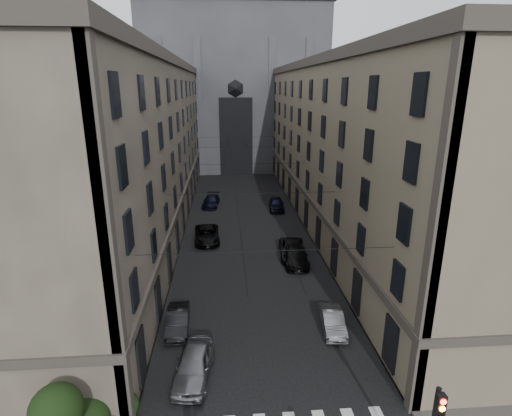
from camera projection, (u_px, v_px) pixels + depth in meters
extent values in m
cube|color=#383533|center=(156.00, 225.00, 47.56)|extent=(7.00, 80.00, 0.15)
cube|color=#383533|center=(329.00, 221.00, 49.15)|extent=(7.00, 80.00, 0.15)
cube|color=#474036|center=(123.00, 151.00, 44.71)|extent=(13.00, 60.00, 18.00)
cube|color=#38332D|center=(115.00, 62.00, 41.95)|extent=(13.60, 60.60, 0.90)
cube|color=#38332D|center=(127.00, 192.00, 46.12)|extent=(13.40, 60.30, 0.50)
cube|color=brown|center=(358.00, 148.00, 46.75)|extent=(13.00, 60.00, 18.00)
cube|color=#38332D|center=(365.00, 63.00, 43.99)|extent=(13.60, 60.60, 0.90)
cube|color=#38332D|center=(355.00, 188.00, 48.16)|extent=(13.40, 60.30, 0.50)
cube|color=#2D2D33|center=(234.00, 91.00, 81.14)|extent=(34.00, 22.00, 30.00)
cube|color=#38332D|center=(233.00, 7.00, 76.59)|extent=(35.00, 23.00, 1.20)
cube|color=black|center=(236.00, 137.00, 72.96)|extent=(6.00, 0.30, 14.00)
cube|color=black|center=(440.00, 406.00, 14.84)|extent=(0.34, 0.30, 1.00)
cylinder|color=#FF0C07|center=(443.00, 402.00, 14.59)|extent=(0.22, 0.05, 0.22)
cylinder|color=orange|center=(442.00, 409.00, 14.68)|extent=(0.22, 0.05, 0.22)
cylinder|color=black|center=(441.00, 416.00, 14.78)|extent=(0.22, 0.05, 0.22)
sphere|color=black|center=(125.00, 405.00, 19.74)|extent=(1.40, 1.40, 1.40)
sphere|color=black|center=(56.00, 410.00, 16.77)|extent=(2.20, 2.20, 2.20)
cylinder|color=black|center=(268.00, 251.00, 21.40)|extent=(14.00, 0.03, 0.03)
cylinder|color=black|center=(252.00, 193.00, 32.83)|extent=(14.00, 0.03, 0.03)
cylinder|color=black|center=(244.00, 164.00, 45.22)|extent=(14.00, 0.03, 0.03)
cylinder|color=black|center=(240.00, 147.00, 57.61)|extent=(14.00, 0.03, 0.03)
cylinder|color=black|center=(237.00, 137.00, 69.04)|extent=(14.00, 0.03, 0.03)
cylinder|color=black|center=(232.00, 166.00, 46.19)|extent=(0.03, 60.00, 0.03)
cylinder|color=black|center=(255.00, 166.00, 46.39)|extent=(0.03, 60.00, 0.03)
imported|color=slate|center=(194.00, 365.00, 22.65)|extent=(2.50, 4.97, 1.63)
imported|color=black|center=(178.00, 321.00, 27.13)|extent=(1.61, 4.22, 1.37)
imported|color=black|center=(207.00, 235.00, 42.56)|extent=(2.88, 5.72, 1.55)
imported|color=black|center=(211.00, 201.00, 55.16)|extent=(2.59, 5.23, 1.46)
imported|color=gray|center=(333.00, 321.00, 27.17)|extent=(1.75, 4.11, 1.32)
imported|color=black|center=(292.00, 249.00, 38.83)|extent=(2.89, 5.51, 1.48)
imported|color=black|center=(295.00, 255.00, 37.42)|extent=(2.49, 5.46, 1.55)
imported|color=black|center=(276.00, 204.00, 53.53)|extent=(2.23, 4.85, 1.61)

